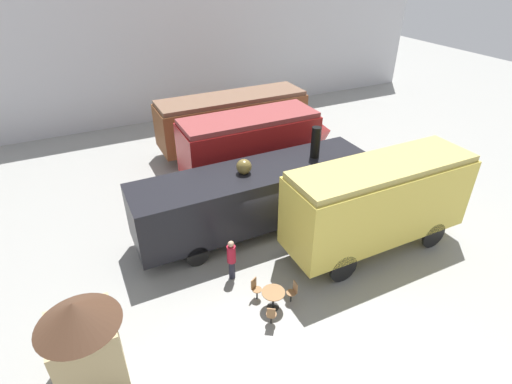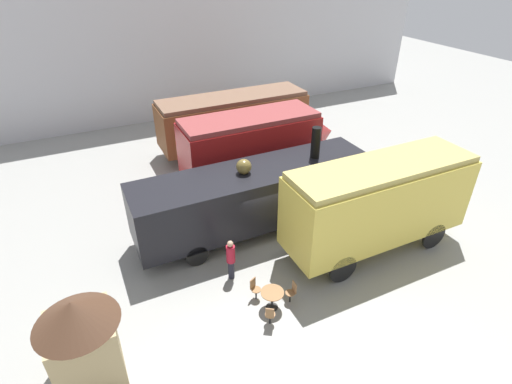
{
  "view_description": "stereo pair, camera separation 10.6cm",
  "coord_description": "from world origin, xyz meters",
  "px_view_note": "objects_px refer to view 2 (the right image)",
  "views": [
    {
      "loc": [
        -6.59,
        -12.79,
        10.98
      ],
      "look_at": [
        0.16,
        1.0,
        1.6
      ],
      "focal_mm": 28.0,
      "sensor_mm": 36.0,
      "label": 1
    },
    {
      "loc": [
        -6.49,
        -12.84,
        10.98
      ],
      "look_at": [
        0.16,
        1.0,
        1.6
      ],
      "focal_mm": 28.0,
      "sensor_mm": 36.0,
      "label": 2
    }
  ],
  "objects_px": {
    "passenger_coach_wooden": "(233,118)",
    "cafe_table_near": "(272,296)",
    "steam_locomotive": "(256,194)",
    "visitor_person": "(231,258)",
    "ticket_kiosk": "(82,336)",
    "streamlined_locomotive": "(260,144)",
    "passenger_coach_vintage": "(378,200)",
    "cafe_chair_0": "(292,291)"
  },
  "relations": [
    {
      "from": "cafe_table_near",
      "to": "cafe_chair_0",
      "type": "bearing_deg",
      "value": -3.13
    },
    {
      "from": "ticket_kiosk",
      "to": "cafe_chair_0",
      "type": "bearing_deg",
      "value": -0.76
    },
    {
      "from": "passenger_coach_wooden",
      "to": "steam_locomotive",
      "type": "relative_size",
      "value": 0.86
    },
    {
      "from": "passenger_coach_wooden",
      "to": "ticket_kiosk",
      "type": "distance_m",
      "value": 16.29
    },
    {
      "from": "cafe_chair_0",
      "to": "visitor_person",
      "type": "bearing_deg",
      "value": -51.12
    },
    {
      "from": "passenger_coach_wooden",
      "to": "visitor_person",
      "type": "relative_size",
      "value": 5.14
    },
    {
      "from": "streamlined_locomotive",
      "to": "ticket_kiosk",
      "type": "height_order",
      "value": "streamlined_locomotive"
    },
    {
      "from": "passenger_coach_wooden",
      "to": "passenger_coach_vintage",
      "type": "relative_size",
      "value": 1.17
    },
    {
      "from": "streamlined_locomotive",
      "to": "passenger_coach_vintage",
      "type": "bearing_deg",
      "value": -76.53
    },
    {
      "from": "passenger_coach_wooden",
      "to": "streamlined_locomotive",
      "type": "bearing_deg",
      "value": -94.29
    },
    {
      "from": "passenger_coach_wooden",
      "to": "streamlined_locomotive",
      "type": "height_order",
      "value": "streamlined_locomotive"
    },
    {
      "from": "passenger_coach_vintage",
      "to": "cafe_table_near",
      "type": "bearing_deg",
      "value": -167.42
    },
    {
      "from": "passenger_coach_wooden",
      "to": "ticket_kiosk",
      "type": "relative_size",
      "value": 3.06
    },
    {
      "from": "cafe_table_near",
      "to": "visitor_person",
      "type": "bearing_deg",
      "value": 109.26
    },
    {
      "from": "ticket_kiosk",
      "to": "passenger_coach_vintage",
      "type": "bearing_deg",
      "value": 5.75
    },
    {
      "from": "passenger_coach_wooden",
      "to": "cafe_table_near",
      "type": "xyz_separation_m",
      "value": [
        -3.99,
        -12.86,
        -1.48
      ]
    },
    {
      "from": "passenger_coach_wooden",
      "to": "passenger_coach_vintage",
      "type": "xyz_separation_m",
      "value": [
        1.38,
        -11.66,
        0.31
      ]
    },
    {
      "from": "cafe_table_near",
      "to": "ticket_kiosk",
      "type": "height_order",
      "value": "ticket_kiosk"
    },
    {
      "from": "passenger_coach_vintage",
      "to": "ticket_kiosk",
      "type": "bearing_deg",
      "value": -174.25
    },
    {
      "from": "steam_locomotive",
      "to": "cafe_chair_0",
      "type": "distance_m",
      "value": 4.86
    },
    {
      "from": "streamlined_locomotive",
      "to": "visitor_person",
      "type": "distance_m",
      "value": 7.81
    },
    {
      "from": "streamlined_locomotive",
      "to": "visitor_person",
      "type": "relative_size",
      "value": 4.85
    },
    {
      "from": "passenger_coach_wooden",
      "to": "visitor_person",
      "type": "xyz_separation_m",
      "value": [
        -4.7,
        -10.82,
        -1.08
      ]
    },
    {
      "from": "passenger_coach_vintage",
      "to": "ticket_kiosk",
      "type": "relative_size",
      "value": 2.6
    },
    {
      "from": "steam_locomotive",
      "to": "ticket_kiosk",
      "type": "relative_size",
      "value": 3.57
    },
    {
      "from": "ticket_kiosk",
      "to": "cafe_table_near",
      "type": "bearing_deg",
      "value": -0.45
    },
    {
      "from": "visitor_person",
      "to": "ticket_kiosk",
      "type": "distance_m",
      "value": 5.75
    },
    {
      "from": "steam_locomotive",
      "to": "cafe_table_near",
      "type": "distance_m",
      "value": 4.98
    },
    {
      "from": "streamlined_locomotive",
      "to": "passenger_coach_vintage",
      "type": "relative_size",
      "value": 1.11
    },
    {
      "from": "steam_locomotive",
      "to": "cafe_table_near",
      "type": "xyz_separation_m",
      "value": [
        -1.55,
        -4.58,
        -1.22
      ]
    },
    {
      "from": "passenger_coach_wooden",
      "to": "visitor_person",
      "type": "distance_m",
      "value": 11.85
    },
    {
      "from": "cafe_chair_0",
      "to": "ticket_kiosk",
      "type": "height_order",
      "value": "ticket_kiosk"
    },
    {
      "from": "steam_locomotive",
      "to": "visitor_person",
      "type": "bearing_deg",
      "value": -131.72
    },
    {
      "from": "streamlined_locomotive",
      "to": "cafe_table_near",
      "type": "distance_m",
      "value": 9.29
    },
    {
      "from": "steam_locomotive",
      "to": "ticket_kiosk",
      "type": "xyz_separation_m",
      "value": [
        -7.61,
        -4.53,
        -0.13
      ]
    },
    {
      "from": "passenger_coach_vintage",
      "to": "cafe_table_near",
      "type": "relative_size",
      "value": 9.41
    },
    {
      "from": "passenger_coach_wooden",
      "to": "streamlined_locomotive",
      "type": "xyz_separation_m",
      "value": [
        -0.34,
        -4.48,
        0.17
      ]
    },
    {
      "from": "visitor_person",
      "to": "streamlined_locomotive",
      "type": "bearing_deg",
      "value": 55.46
    },
    {
      "from": "cafe_chair_0",
      "to": "ticket_kiosk",
      "type": "distance_m",
      "value": 6.94
    },
    {
      "from": "passenger_coach_wooden",
      "to": "streamlined_locomotive",
      "type": "relative_size",
      "value": 1.06
    },
    {
      "from": "streamlined_locomotive",
      "to": "cafe_table_near",
      "type": "bearing_deg",
      "value": -113.56
    },
    {
      "from": "steam_locomotive",
      "to": "passenger_coach_vintage",
      "type": "bearing_deg",
      "value": -41.42
    }
  ]
}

